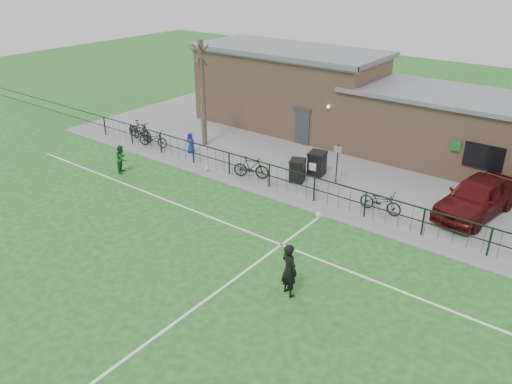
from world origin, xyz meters
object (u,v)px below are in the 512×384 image
Objects in this scene: bicycle_d at (251,167)px; bicycle_e at (381,201)px; bicycle_a at (139,130)px; bicycle_b at (141,131)px; outfield_player at (122,159)px; wheelie_bin_left at (317,164)px; spectator_child at (190,143)px; car_maroon at (477,197)px; sign_post at (337,164)px; bare_tree at (203,94)px; ball_ground at (206,169)px; wheelie_bin_right at (297,171)px; bicycle_c at (153,138)px.

bicycle_e is (6.69, 0.49, -0.05)m from bicycle_d.
bicycle_b is at bearing -111.13° from bicycle_a.
outfield_player is (3.31, -3.95, 0.19)m from bicycle_a.
wheelie_bin_left is 0.98× the size of spectator_child.
car_maroon is 2.56× the size of bicycle_e.
sign_post is at bearing -82.93° from bicycle_d.
bicycle_a is at bearing -173.53° from sign_post.
bare_tree is 4.94m from ball_ground.
bicycle_e is 9.15m from ball_ground.
wheelie_bin_right is 1.94m from sign_post.
spectator_child is (-4.86, 0.70, 0.03)m from bicycle_d.
bare_tree is 7.68m from wheelie_bin_right.
bicycle_b reaches higher than spectator_child.
bare_tree is at bearing -38.58° from outfield_player.
bicycle_d is (-2.04, -1.06, 0.04)m from wheelie_bin_right.
sign_post is at bearing 23.97° from ball_ground.
outfield_player reaches higher than wheelie_bin_left.
bicycle_b is 8.60m from bicycle_d.
bicycle_a is at bearing -162.96° from car_maroon.
wheelie_bin_right reaches higher than ball_ground.
wheelie_bin_left reaches higher than bicycle_e.
outfield_player is at bearing -120.47° from spectator_child.
bare_tree is at bearing 82.17° from spectator_child.
bare_tree is at bearing 133.91° from ball_ground.
sign_post is 12.79m from bicycle_a.
bare_tree is at bearing -56.10° from bicycle_b.
spectator_child is (-8.55, -1.28, -0.42)m from sign_post.
car_maroon is at bearing -10.98° from spectator_child.
car_maroon is at bearing -95.66° from bicycle_d.
car_maroon is 12.86m from ball_ground.
bare_tree is 3.18× the size of bicycle_c.
bicycle_a is at bearing 89.15° from bicycle_e.
bicycle_a is at bearing 162.12° from wheelie_bin_right.
spectator_child is at bearing -78.64° from bicycle_b.
wheelie_bin_left is (7.55, 0.14, -2.41)m from bare_tree.
bare_tree reaches higher than ball_ground.
ball_ground is at bearing 85.69° from bicycle_d.
bicycle_c is at bearing -135.21° from bare_tree.
sign_post is 3.39m from bicycle_e.
sign_post is 4.21m from bicycle_d.
bicycle_b is at bearing 170.31° from ball_ground.
outfield_player is (-8.10, -5.72, 0.14)m from wheelie_bin_left.
bicycle_a is 1.07× the size of bicycle_d.
car_maroon reaches higher than wheelie_bin_left.
sign_post is at bearing -93.08° from outfield_player.
spectator_child reaches higher than ball_ground.
outfield_player is at bearing -95.65° from bare_tree.
bicycle_a reaches higher than ball_ground.
bicycle_e is (11.84, -1.68, -2.48)m from bare_tree.
bare_tree is at bearing 150.66° from wheelie_bin_right.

